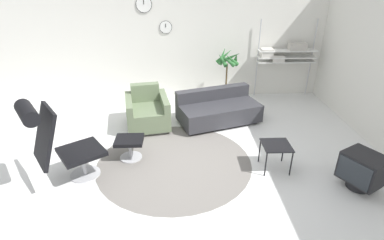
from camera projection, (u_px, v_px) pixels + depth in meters
ground_plane at (177, 155)px, 5.01m from camera, size 12.00×12.00×0.00m
wall_back at (177, 38)px, 6.90m from camera, size 12.00×0.09×2.80m
round_rug at (174, 162)px, 4.82m from camera, size 2.47×2.47×0.01m
lounge_chair at (54, 137)px, 4.02m from camera, size 1.09×1.00×1.29m
ottoman at (130, 144)px, 4.82m from camera, size 0.45×0.38×0.36m
armchair_red at (147, 112)px, 5.85m from camera, size 0.94×1.02×0.77m
couch_low at (218, 110)px, 6.05m from camera, size 1.75×1.27×0.63m
side_table at (276, 147)px, 4.50m from camera, size 0.42×0.42×0.42m
crt_television at (363, 170)px, 4.12m from camera, size 0.64×0.67×0.53m
potted_plant at (227, 78)px, 6.79m from camera, size 0.58×0.59×1.28m
shelf_unit at (284, 54)px, 6.92m from camera, size 1.35×0.28×1.83m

